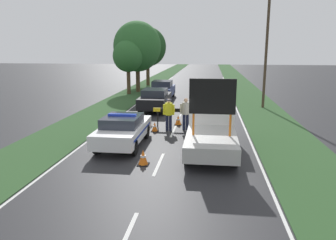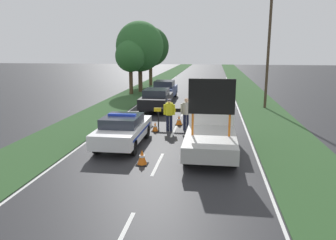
% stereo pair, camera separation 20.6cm
% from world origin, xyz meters
% --- Properties ---
extents(ground_plane, '(160.00, 160.00, 0.00)m').
position_xyz_m(ground_plane, '(0.00, 0.00, 0.00)').
color(ground_plane, '#28282B').
extents(lane_markings, '(8.05, 57.38, 0.01)m').
position_xyz_m(lane_markings, '(0.00, 9.73, 0.00)').
color(lane_markings, silver).
rests_on(lane_markings, ground).
extents(grass_verge_left, '(3.29, 120.00, 0.03)m').
position_xyz_m(grass_verge_left, '(-5.72, 20.00, 0.01)').
color(grass_verge_left, '#2D5128').
rests_on(grass_verge_left, ground).
extents(grass_verge_right, '(3.29, 120.00, 0.03)m').
position_xyz_m(grass_verge_right, '(5.72, 20.00, 0.01)').
color(grass_verge_right, '#2D5128').
rests_on(grass_verge_right, ground).
extents(police_car, '(1.86, 4.61, 1.53)m').
position_xyz_m(police_car, '(-2.04, 0.72, 0.76)').
color(police_car, white).
rests_on(police_car, ground).
extents(work_truck, '(2.08, 5.76, 3.31)m').
position_xyz_m(work_truck, '(2.04, 1.03, 1.13)').
color(work_truck, white).
rests_on(work_truck, ground).
extents(road_barrier, '(2.52, 0.08, 1.11)m').
position_xyz_m(road_barrier, '(-0.02, 4.59, 0.91)').
color(road_barrier, black).
rests_on(road_barrier, ground).
extents(police_officer, '(0.64, 0.41, 1.78)m').
position_xyz_m(police_officer, '(-0.27, 3.76, 1.06)').
color(police_officer, '#191E38').
rests_on(police_officer, ground).
extents(pedestrian_civilian, '(0.65, 0.41, 1.80)m').
position_xyz_m(pedestrian_civilian, '(0.64, 4.05, 1.06)').
color(pedestrian_civilian, '#191E38').
rests_on(pedestrian_civilian, ground).
extents(traffic_cone_near_police, '(0.43, 0.43, 0.60)m').
position_xyz_m(traffic_cone_near_police, '(0.11, 5.19, 0.30)').
color(traffic_cone_near_police, black).
rests_on(traffic_cone_near_police, ground).
extents(traffic_cone_centre_front, '(0.38, 0.38, 0.53)m').
position_xyz_m(traffic_cone_centre_front, '(-1.02, 3.46, 0.26)').
color(traffic_cone_centre_front, black).
rests_on(traffic_cone_centre_front, ground).
extents(traffic_cone_near_truck, '(0.44, 0.44, 0.61)m').
position_xyz_m(traffic_cone_near_truck, '(-0.59, -1.78, 0.30)').
color(traffic_cone_near_truck, black).
rests_on(traffic_cone_near_truck, ground).
extents(traffic_cone_behind_barrier, '(0.42, 0.42, 0.58)m').
position_xyz_m(traffic_cone_behind_barrier, '(-1.55, 4.40, 0.29)').
color(traffic_cone_behind_barrier, black).
rests_on(traffic_cone_behind_barrier, ground).
extents(queued_car_sedan_black, '(1.90, 4.46, 1.59)m').
position_xyz_m(queued_car_sedan_black, '(-2.01, 9.63, 0.83)').
color(queued_car_sedan_black, black).
rests_on(queued_car_sedan_black, ground).
extents(queued_car_hatch_blue, '(1.87, 4.35, 1.64)m').
position_xyz_m(queued_car_hatch_blue, '(-2.28, 15.29, 0.83)').
color(queued_car_hatch_blue, navy).
rests_on(queued_car_hatch_blue, ground).
extents(roadside_tree_near_left, '(2.94, 2.94, 5.28)m').
position_xyz_m(roadside_tree_near_left, '(-6.03, 17.89, 3.70)').
color(roadside_tree_near_left, '#4C3823').
rests_on(roadside_tree_near_left, ground).
extents(roadside_tree_near_right, '(4.45, 4.45, 6.98)m').
position_xyz_m(roadside_tree_near_right, '(-5.60, 25.90, 4.62)').
color(roadside_tree_near_right, '#4C3823').
rests_on(roadside_tree_near_right, ground).
extents(roadside_tree_mid_left, '(4.84, 4.84, 7.19)m').
position_xyz_m(roadside_tree_mid_left, '(-5.50, 19.73, 4.63)').
color(roadside_tree_mid_left, '#4C3823').
rests_on(roadside_tree_mid_left, ground).
extents(utility_pole, '(1.20, 0.20, 8.88)m').
position_xyz_m(utility_pole, '(6.02, 11.76, 4.56)').
color(utility_pole, '#473828').
rests_on(utility_pole, ground).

